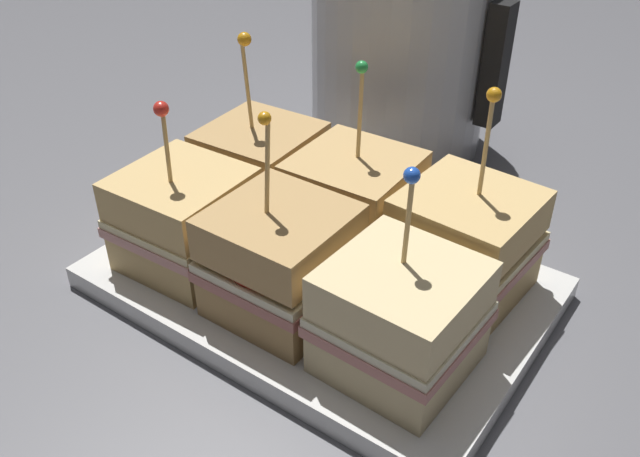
# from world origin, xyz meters

# --- Properties ---
(ground_plane) EXTENTS (6.00, 6.00, 0.00)m
(ground_plane) POSITION_xyz_m (0.00, 0.00, 0.00)
(ground_plane) COLOR slate
(serving_platter) EXTENTS (0.34, 0.23, 0.02)m
(serving_platter) POSITION_xyz_m (0.00, 0.00, 0.01)
(serving_platter) COLOR silver
(serving_platter) RESTS_ON ground_plane
(sandwich_front_left) EXTENTS (0.10, 0.10, 0.14)m
(sandwich_front_left) POSITION_xyz_m (-0.10, -0.05, 0.06)
(sandwich_front_left) COLOR tan
(sandwich_front_left) RESTS_ON serving_platter
(sandwich_front_center) EXTENTS (0.09, 0.09, 0.15)m
(sandwich_front_center) POSITION_xyz_m (-0.00, -0.05, 0.06)
(sandwich_front_center) COLOR tan
(sandwich_front_center) RESTS_ON serving_platter
(sandwich_front_right) EXTENTS (0.10, 0.10, 0.14)m
(sandwich_front_right) POSITION_xyz_m (0.10, -0.05, 0.06)
(sandwich_front_right) COLOR beige
(sandwich_front_right) RESTS_ON serving_platter
(sandwich_back_left) EXTENTS (0.10, 0.10, 0.16)m
(sandwich_back_left) POSITION_xyz_m (-0.10, 0.05, 0.06)
(sandwich_back_left) COLOR tan
(sandwich_back_left) RESTS_ON serving_platter
(sandwich_back_center) EXTENTS (0.10, 0.10, 0.16)m
(sandwich_back_center) POSITION_xyz_m (-0.00, 0.05, 0.06)
(sandwich_back_center) COLOR tan
(sandwich_back_center) RESTS_ON serving_platter
(sandwich_back_right) EXTENTS (0.10, 0.10, 0.16)m
(sandwich_back_right) POSITION_xyz_m (0.10, 0.05, 0.06)
(sandwich_back_right) COLOR tan
(sandwich_back_right) RESTS_ON serving_platter
(kettle_steel) EXTENTS (0.21, 0.18, 0.23)m
(kettle_steel) POSITION_xyz_m (-0.09, 0.26, 0.10)
(kettle_steel) COLOR #B7BABF
(kettle_steel) RESTS_ON ground_plane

